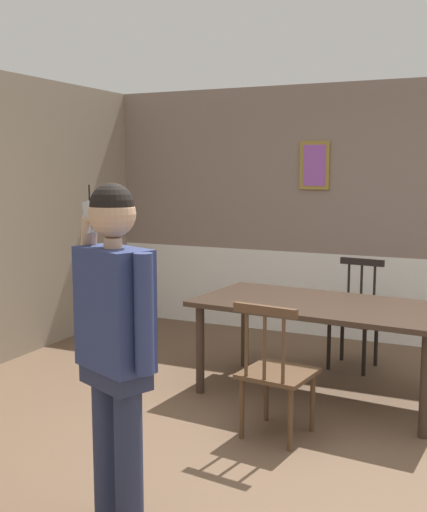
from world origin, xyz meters
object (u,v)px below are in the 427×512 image
object	(u,v)px
dining_table	(322,312)
chair_by_doorway	(276,371)
person_figure	(116,333)
chair_near_window	(355,317)

from	to	relation	value
dining_table	chair_by_doorway	distance (m)	0.92
person_figure	dining_table	bearing A→B (deg)	-77.68
dining_table	person_figure	xyz separation A→B (m)	(-0.44, -2.27, 0.33)
chair_by_doorway	person_figure	size ratio (longest dim) A/B	0.54
chair_near_window	dining_table	bearing A→B (deg)	92.82
dining_table	chair_near_window	bearing A→B (deg)	84.91
chair_near_window	chair_by_doorway	bearing A→B (deg)	92.82
chair_by_doorway	person_figure	distance (m)	1.53
dining_table	chair_near_window	xyz separation A→B (m)	(0.08, 0.89, -0.22)
chair_near_window	person_figure	xyz separation A→B (m)	(-0.52, -3.16, 0.55)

